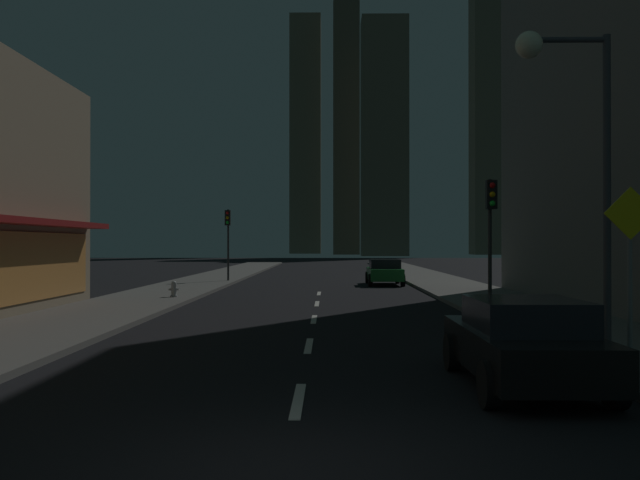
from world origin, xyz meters
The scene contains 15 objects.
ground_plane centered at (0.00, 32.00, -0.05)m, with size 78.00×136.00×0.10m, color black.
sidewalk_right centered at (7.00, 32.00, 0.07)m, with size 4.00×76.00×0.15m, color #605E59.
sidewalk_left centered at (-7.00, 32.00, 0.07)m, with size 4.00×76.00×0.15m, color #605E59.
lane_marking_center centered at (0.00, 11.00, 0.01)m, with size 0.16×28.20×0.01m.
skyscraper_distant_tall centered at (-5.02, 147.80, 27.81)m, with size 7.22×7.11×55.62m, color #645F4B.
skyscraper_distant_mid centered at (4.20, 134.96, 31.65)m, with size 5.53×7.48×63.30m, color #494536.
skyscraper_distant_short centered at (10.99, 117.68, 22.45)m, with size 8.73×6.14×44.91m, color brown.
skyscraper_distant_slender centered at (34.26, 133.18, 34.61)m, with size 6.75×6.48×69.22m, color brown.
car_parked_near centered at (3.60, 4.09, 0.74)m, with size 1.98×4.24×1.45m.
car_parked_far centered at (3.60, 30.49, 0.74)m, with size 1.98×4.24×1.45m.
fire_hydrant_far_left centered at (-5.90, 20.26, 0.45)m, with size 0.42×0.30×0.65m.
traffic_light_near_right centered at (5.50, 13.91, 3.19)m, with size 0.32×0.48×4.20m.
traffic_light_far_left centered at (-5.50, 32.06, 3.19)m, with size 0.32×0.48×4.20m.
street_lamp_right centered at (5.38, 7.06, 5.07)m, with size 1.96×0.56×6.58m.
pedestrian_crossing_sign centered at (5.60, 4.71, 2.02)m, with size 0.91×0.08×3.15m.
Camera 1 is at (0.45, -6.55, 2.33)m, focal length 36.87 mm.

